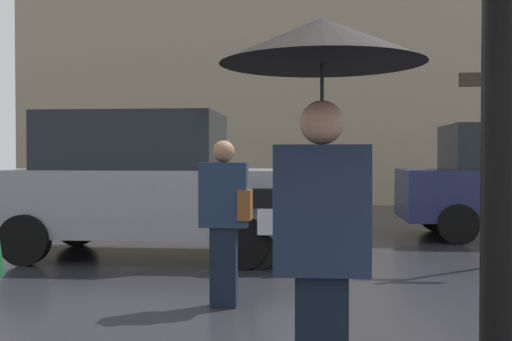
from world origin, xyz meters
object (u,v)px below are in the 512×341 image
object	(u,v)px
pedestrian_with_umbrella	(322,106)
parked_scooter	(289,226)
pedestrian_with_bag	(225,213)
parked_car_right	(146,184)
street_signpost	(501,127)

from	to	relation	value
pedestrian_with_umbrella	parked_scooter	size ratio (longest dim) A/B	1.59
pedestrian_with_bag	parked_car_right	world-z (taller)	parked_car_right
pedestrian_with_bag	street_signpost	size ratio (longest dim) A/B	0.53
pedestrian_with_bag	parked_scooter	bearing A→B (deg)	22.62
parked_scooter	parked_car_right	bearing A→B (deg)	154.49
pedestrian_with_umbrella	pedestrian_with_bag	bearing A→B (deg)	51.46
pedestrian_with_umbrella	pedestrian_with_bag	xyz separation A→B (m)	(-0.85, 2.55, -0.77)
pedestrian_with_bag	street_signpost	world-z (taller)	street_signpost
pedestrian_with_umbrella	street_signpost	bearing A→B (deg)	7.79
pedestrian_with_bag	street_signpost	distance (m)	4.14
pedestrian_with_umbrella	parked_scooter	bearing A→B (deg)	37.17
parked_scooter	street_signpost	distance (m)	3.00
street_signpost	pedestrian_with_bag	bearing A→B (deg)	-142.47
pedestrian_with_bag	parked_car_right	size ratio (longest dim) A/B	0.36
parked_car_right	pedestrian_with_umbrella	bearing A→B (deg)	-78.44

